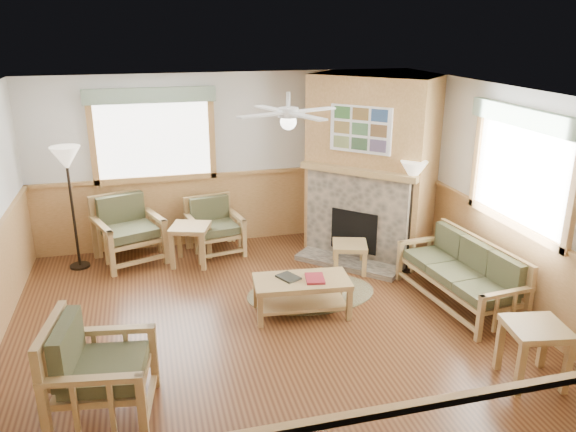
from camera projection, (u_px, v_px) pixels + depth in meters
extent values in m
cube|color=#562F17|center=(270.00, 331.00, 6.54)|extent=(6.00, 6.00, 0.01)
cube|color=white|center=(267.00, 96.00, 5.65)|extent=(6.00, 6.00, 0.01)
cube|color=silver|center=(227.00, 160.00, 8.84)|extent=(6.00, 0.02, 2.70)
cube|color=silver|center=(379.00, 386.00, 3.35)|extent=(6.00, 0.02, 2.70)
cube|color=silver|center=(510.00, 201.00, 6.81)|extent=(0.02, 6.00, 2.70)
cylinder|color=brown|center=(311.00, 293.00, 7.43)|extent=(1.97, 1.97, 0.01)
cube|color=maroon|center=(315.00, 277.00, 6.76)|extent=(0.27, 0.33, 0.03)
cube|color=#262720|center=(288.00, 276.00, 6.80)|extent=(0.30, 0.33, 0.02)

